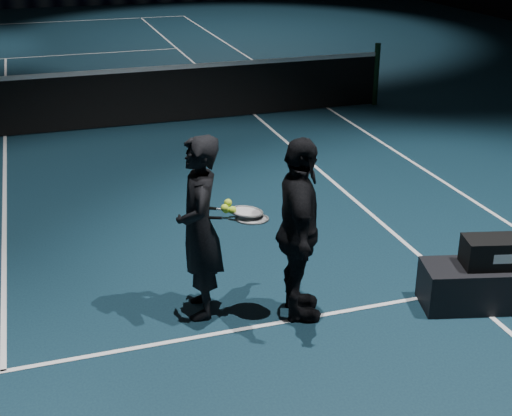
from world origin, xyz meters
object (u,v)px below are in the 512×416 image
at_px(player_a, 199,228).
at_px(player_b, 299,231).
at_px(player_bench, 496,285).
at_px(racket_bag, 501,252).
at_px(racket_lower, 252,219).
at_px(tennis_balls, 229,208).
at_px(racket_upper, 246,212).

height_order(player_a, player_b, same).
bearing_deg(player_bench, player_a, 178.85).
bearing_deg(player_bench, racket_bag, 0.00).
height_order(racket_bag, racket_lower, racket_lower).
height_order(player_a, tennis_balls, player_a).
bearing_deg(tennis_balls, player_bench, -14.80).
bearing_deg(player_bench, player_b, -178.13).
height_order(racket_bag, player_a, player_a).
xyz_separation_m(racket_lower, tennis_balls, (-0.18, 0.08, 0.09)).
bearing_deg(player_b, racket_bag, -87.43).
distance_m(racket_bag, tennis_balls, 2.45).
xyz_separation_m(player_b, racket_lower, (-0.37, 0.15, 0.10)).
distance_m(player_bench, player_b, 1.91).
relative_size(racket_bag, player_a, 0.41).
relative_size(player_b, tennis_balls, 13.65).
relative_size(racket_upper, tennis_balls, 5.67).
height_order(player_bench, racket_bag, racket_bag).
bearing_deg(racket_upper, racket_bag, 2.58).
bearing_deg(racket_bag, player_bench, 0.00).
relative_size(player_bench, tennis_balls, 11.12).
height_order(player_bench, racket_lower, racket_lower).
bearing_deg(tennis_balls, racket_lower, -23.29).
bearing_deg(racket_upper, player_bench, 2.58).
distance_m(racket_lower, racket_upper, 0.08).
distance_m(player_b, racket_upper, 0.48).
distance_m(player_b, racket_lower, 0.41).
height_order(player_a, racket_upper, player_a).
distance_m(racket_lower, tennis_balls, 0.22).
xyz_separation_m(player_b, racket_upper, (-0.40, 0.20, 0.15)).
distance_m(player_bench, player_a, 2.73).
xyz_separation_m(racket_lower, racket_upper, (-0.03, 0.06, 0.05)).
bearing_deg(racket_lower, player_a, 180.00).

